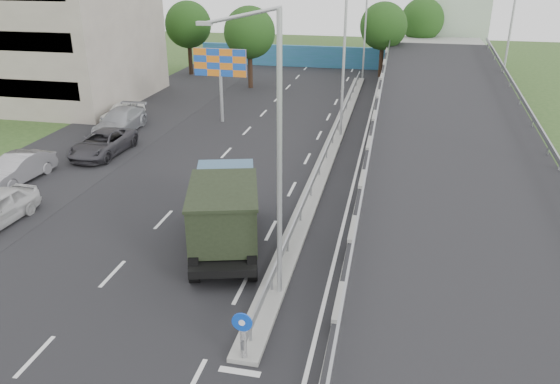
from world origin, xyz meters
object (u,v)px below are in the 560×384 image
(church, at_px, (456,15))
(parked_car_e, at_px, (123,111))
(dump_truck, at_px, (225,210))
(billboard, at_px, (220,67))
(parked_car_c, at_px, (103,143))
(parked_car_d, at_px, (120,121))
(sign_bollard, at_px, (243,335))
(parked_car_b, at_px, (17,169))
(lamp_post_mid, at_px, (341,53))
(lamp_post_far, at_px, (364,21))
(lamp_post_near, at_px, (274,147))

(church, xyz_separation_m, parked_car_e, (-26.62, -33.27, -4.59))
(dump_truck, bearing_deg, billboard, 92.44)
(parked_car_c, bearing_deg, billboard, 61.94)
(parked_car_d, xyz_separation_m, parked_car_e, (-1.32, 2.92, -0.11))
(parked_car_d, bearing_deg, parked_car_c, -78.75)
(sign_bollard, relative_size, church, 0.12)
(billboard, relative_size, parked_car_b, 1.17)
(parked_car_d, bearing_deg, church, 51.65)
(lamp_post_mid, xyz_separation_m, dump_truck, (-2.91, -16.78, -4.08))
(lamp_post_far, height_order, parked_car_d, lamp_post_far)
(billboard, bearing_deg, sign_bollard, -70.79)
(sign_bollard, xyz_separation_m, dump_truck, (-2.80, 7.05, 0.69))
(lamp_post_mid, relative_size, parked_car_b, 2.14)
(parked_car_e, bearing_deg, dump_truck, -44.07)
(lamp_post_far, relative_size, parked_car_d, 1.77)
(lamp_post_far, distance_m, church, 17.15)
(church, height_order, parked_car_c, church)
(lamp_post_far, height_order, parked_car_c, lamp_post_far)
(lamp_post_mid, distance_m, parked_car_c, 16.56)
(church, bearing_deg, parked_car_b, -119.80)
(lamp_post_mid, bearing_deg, lamp_post_far, 90.00)
(billboard, bearing_deg, lamp_post_mid, -12.38)
(parked_car_b, height_order, parked_car_e, parked_car_b)
(lamp_post_near, height_order, lamp_post_far, same)
(church, xyz_separation_m, parked_car_b, (-26.41, -46.10, -4.53))
(lamp_post_far, distance_m, parked_car_d, 27.48)
(lamp_post_mid, distance_m, parked_car_b, 21.09)
(parked_car_d, bearing_deg, sign_bollard, -58.13)
(lamp_post_mid, relative_size, parked_car_c, 1.86)
(lamp_post_far, bearing_deg, lamp_post_mid, -90.00)
(lamp_post_mid, relative_size, lamp_post_far, 1.00)
(lamp_post_near, xyz_separation_m, parked_car_c, (-14.18, 13.11, -5.06))
(church, bearing_deg, parked_car_d, -124.95)
(church, bearing_deg, parked_car_c, -120.48)
(lamp_post_near, distance_m, lamp_post_far, 40.00)
(lamp_post_near, relative_size, parked_car_d, 1.77)
(lamp_post_mid, height_order, lamp_post_far, same)
(billboard, bearing_deg, parked_car_c, -119.69)
(lamp_post_near, bearing_deg, parked_car_b, 154.45)
(sign_bollard, height_order, parked_car_c, sign_bollard)
(church, bearing_deg, dump_truck, -104.15)
(lamp_post_near, distance_m, parked_car_b, 18.99)
(sign_bollard, xyz_separation_m, parked_car_e, (-16.62, 24.55, -0.31))
(parked_car_b, relative_size, parked_car_e, 1.12)
(lamp_post_near, height_order, lamp_post_mid, same)
(lamp_post_near, relative_size, lamp_post_mid, 1.00)
(sign_bollard, height_order, parked_car_b, sign_bollard)
(parked_car_e, bearing_deg, parked_car_c, -63.88)
(lamp_post_near, relative_size, church, 0.73)
(lamp_post_near, xyz_separation_m, lamp_post_mid, (0.00, 20.00, 0.00))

